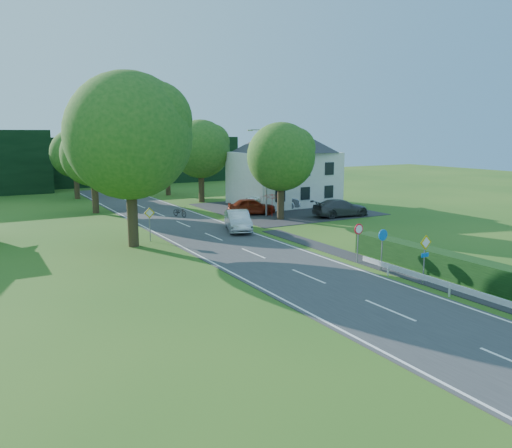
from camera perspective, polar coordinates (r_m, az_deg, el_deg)
road at (r=33.69m, az=-2.00°, el=-2.69°), size 7.00×80.00×0.04m
parking_pad at (r=50.70m, az=3.10°, el=1.72°), size 14.00×16.00×0.04m
line_edge_left at (r=32.33m, az=-7.10°, el=-3.28°), size 0.12×80.00×0.01m
line_edge_right at (r=35.28m, az=2.67°, el=-2.06°), size 0.12×80.00×0.01m
line_centre at (r=33.68m, az=-2.00°, el=-2.65°), size 0.12×80.00×0.01m
tree_main at (r=34.35m, az=-14.21°, el=7.03°), size 9.40×9.40×11.64m
tree_left_far at (r=50.20m, az=-18.07°, el=6.05°), size 7.00×7.00×8.58m
tree_right_far at (r=55.77m, az=-6.31°, el=7.14°), size 7.40×7.40×9.09m
tree_left_back at (r=62.07m, az=-19.95°, el=6.44°), size 6.60×6.60×8.07m
tree_right_back at (r=62.87m, az=-10.10°, el=6.70°), size 6.20×6.20×7.56m
tree_right_mid at (r=44.15m, az=2.87°, el=6.02°), size 7.00×7.00×8.58m
treeline_right at (r=78.66m, az=-12.73°, el=7.11°), size 30.00×5.00×7.00m
house_white at (r=53.83m, az=3.19°, el=6.92°), size 10.60×8.40×8.60m
streetlight at (r=45.60m, az=1.04°, el=6.39°), size 2.03×0.18×8.00m
sign_priority_right at (r=26.62m, az=18.76°, el=-2.86°), size 0.78×0.09×2.59m
sign_roundabout at (r=28.65m, az=14.26°, el=-1.96°), size 0.64×0.08×2.37m
sign_speed_limit at (r=30.06m, az=11.63°, el=-1.09°), size 0.64×0.11×2.37m
sign_priority_left at (r=36.16m, az=-12.07°, el=0.73°), size 0.78×0.09×2.44m
moving_car at (r=39.26m, az=-2.08°, el=0.39°), size 3.22×5.09×1.58m
motorcycle at (r=46.35m, az=-8.70°, el=1.42°), size 1.15×1.91×0.95m
parked_car_red at (r=47.06m, az=-0.50°, el=2.04°), size 4.88×3.28×1.54m
parked_car_silver_a at (r=50.04m, az=1.99°, el=2.64°), size 5.38×2.36×1.72m
parked_car_grey at (r=46.63m, az=9.64°, el=1.83°), size 5.60×2.74×1.57m
parked_car_silver_b at (r=53.11m, az=5.26°, el=2.77°), size 4.78×3.54×1.21m
parasol at (r=45.79m, az=1.88°, el=2.18°), size 2.88×2.91×2.14m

